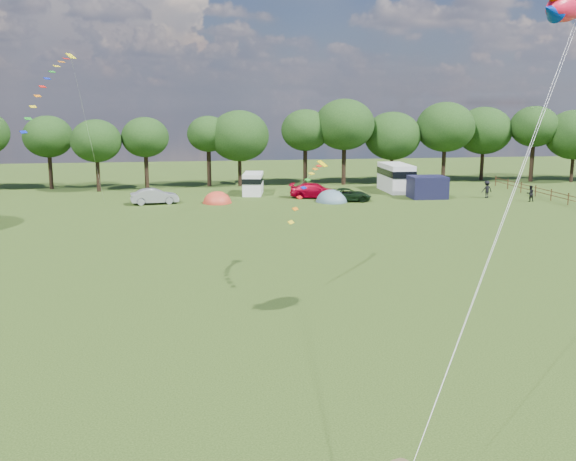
{
  "coord_description": "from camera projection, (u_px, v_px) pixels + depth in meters",
  "views": [
    {
      "loc": [
        -4.52,
        -20.6,
        9.78
      ],
      "look_at": [
        0.0,
        8.0,
        4.0
      ],
      "focal_mm": 40.0,
      "sensor_mm": 36.0,
      "label": 1
    }
  ],
  "objects": [
    {
      "name": "tent_orange",
      "position": [
        217.0,
        203.0,
        63.69
      ],
      "size": [
        2.92,
        3.2,
        2.29
      ],
      "color": "red",
      "rests_on": "ground"
    },
    {
      "name": "car_b",
      "position": [
        155.0,
        196.0,
        62.93
      ],
      "size": [
        4.5,
        2.23,
        1.52
      ],
      "primitive_type": "imported",
      "rotation": [
        0.0,
        0.0,
        1.72
      ],
      "color": "gray",
      "rests_on": "ground"
    },
    {
      "name": "streamer_kite_c",
      "position": [
        310.0,
        181.0,
        34.86
      ],
      "size": [
        3.07,
        4.93,
        2.78
      ],
      "rotation": [
        0.0,
        0.0,
        0.98
      ],
      "color": "yellow",
      "rests_on": "ground"
    },
    {
      "name": "walker_a",
      "position": [
        530.0,
        193.0,
        64.49
      ],
      "size": [
        0.84,
        0.58,
        1.63
      ],
      "primitive_type": "imported",
      "rotation": [
        0.0,
        0.0,
        3.26
      ],
      "color": "black",
      "rests_on": "ground"
    },
    {
      "name": "car_c",
      "position": [
        315.0,
        191.0,
        66.88
      ],
      "size": [
        5.49,
        3.56,
        1.53
      ],
      "primitive_type": "imported",
      "rotation": [
        0.0,
        0.0,
        1.27
      ],
      "color": "#A0001A",
      "rests_on": "ground"
    },
    {
      "name": "tent_greyblue",
      "position": [
        332.0,
        202.0,
        64.45
      ],
      "size": [
        3.27,
        3.58,
        2.43
      ],
      "color": "slate",
      "rests_on": "ground"
    },
    {
      "name": "streamer_kite_a",
      "position": [
        51.0,
        80.0,
        46.85
      ],
      "size": [
        3.32,
        5.66,
        5.78
      ],
      "rotation": [
        0.0,
        0.0,
        1.02
      ],
      "color": "yellow",
      "rests_on": "ground"
    },
    {
      "name": "fish_kite",
      "position": [
        564.0,
        6.0,
        24.03
      ],
      "size": [
        3.13,
        2.47,
        1.71
      ],
      "rotation": [
        0.0,
        -0.21,
        0.58
      ],
      "color": "#F21335",
      "rests_on": "ground"
    },
    {
      "name": "tree_line",
      "position": [
        270.0,
        132.0,
        75.4
      ],
      "size": [
        102.98,
        10.98,
        10.27
      ],
      "color": "black",
      "rests_on": "ground"
    },
    {
      "name": "walker_b",
      "position": [
        487.0,
        189.0,
        66.92
      ],
      "size": [
        1.23,
        0.7,
        1.81
      ],
      "primitive_type": "imported",
      "rotation": [
        0.0,
        0.0,
        3.28
      ],
      "color": "black",
      "rests_on": "ground"
    },
    {
      "name": "ground_plane",
      "position": [
        323.0,
        386.0,
        22.56
      ],
      "size": [
        180.0,
        180.0,
        0.0
      ],
      "primitive_type": "plane",
      "color": "black",
      "rests_on": "ground"
    },
    {
      "name": "campervan_c",
      "position": [
        253.0,
        183.0,
        69.64
      ],
      "size": [
        2.8,
        5.0,
        2.31
      ],
      "rotation": [
        0.0,
        0.0,
        1.4
      ],
      "color": "white",
      "rests_on": "ground"
    },
    {
      "name": "car_d",
      "position": [
        348.0,
        195.0,
        64.67
      ],
      "size": [
        5.02,
        2.61,
        1.32
      ],
      "primitive_type": "imported",
      "rotation": [
        0.0,
        0.0,
        1.48
      ],
      "color": "black",
      "rests_on": "ground"
    },
    {
      "name": "campervan_d",
      "position": [
        396.0,
        177.0,
        71.81
      ],
      "size": [
        2.78,
        6.31,
        3.07
      ],
      "rotation": [
        0.0,
        0.0,
        1.55
      ],
      "color": "silver",
      "rests_on": "ground"
    },
    {
      "name": "awning_navy",
      "position": [
        427.0,
        187.0,
        66.79
      ],
      "size": [
        3.76,
        3.09,
        2.29
      ],
      "primitive_type": "cube",
      "rotation": [
        0.0,
        0.0,
        -0.03
      ],
      "color": "black",
      "rests_on": "ground"
    }
  ]
}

